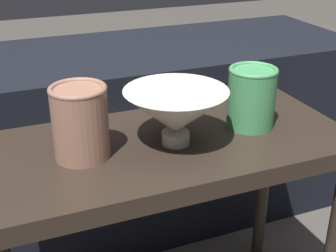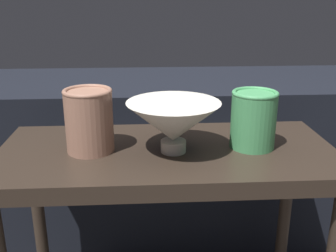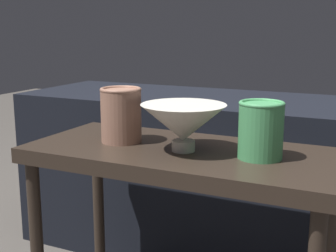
# 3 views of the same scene
# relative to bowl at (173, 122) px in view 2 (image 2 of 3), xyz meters

# --- Properties ---
(table) EXTENTS (0.81, 0.38, 0.54)m
(table) POSITION_rel_bowl_xyz_m (-0.01, 0.02, -0.14)
(table) COLOR #2D231C
(table) RESTS_ON ground_plane
(couch_backdrop) EXTENTS (1.66, 0.50, 0.60)m
(couch_backdrop) POSITION_rel_bowl_xyz_m (-0.01, 0.54, -0.32)
(couch_backdrop) COLOR black
(couch_backdrop) RESTS_ON ground_plane
(bowl) EXTENTS (0.22, 0.22, 0.12)m
(bowl) POSITION_rel_bowl_xyz_m (0.00, 0.00, 0.00)
(bowl) COLOR silver
(bowl) RESTS_ON table
(vase_textured_left) EXTENTS (0.11, 0.11, 0.15)m
(vase_textured_left) POSITION_rel_bowl_xyz_m (-0.19, 0.03, 0.00)
(vase_textured_left) COLOR #996B56
(vase_textured_left) RESTS_ON table
(vase_colorful_right) EXTENTS (0.11, 0.11, 0.14)m
(vase_colorful_right) POSITION_rel_bowl_xyz_m (0.19, 0.02, -0.00)
(vase_colorful_right) COLOR #47995B
(vase_colorful_right) RESTS_ON table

